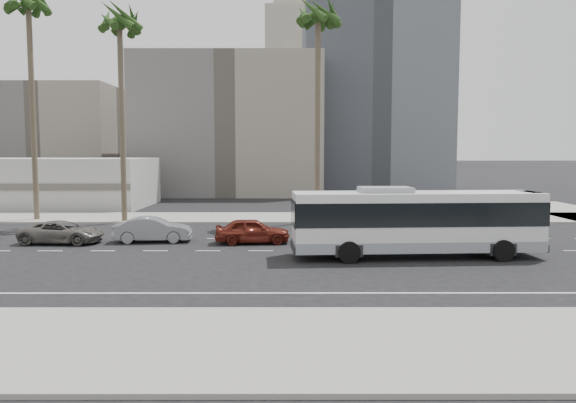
{
  "coord_description": "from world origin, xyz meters",
  "views": [
    {
      "loc": [
        -4.49,
        -31.07,
        5.61
      ],
      "look_at": [
        -4.42,
        4.0,
        2.48
      ],
      "focal_mm": 34.42,
      "sensor_mm": 36.0,
      "label": 1
    }
  ],
  "objects_px": {
    "city_bus": "(416,220)",
    "car_a": "(252,231)",
    "car_c": "(62,232)",
    "palm_near": "(318,21)",
    "car_b": "(153,230)",
    "palm_mid": "(120,28)",
    "palm_far": "(28,8)"
  },
  "relations": [
    {
      "from": "palm_near",
      "to": "palm_mid",
      "type": "xyz_separation_m",
      "value": [
        -15.47,
        -0.37,
        -0.57
      ]
    },
    {
      "from": "car_b",
      "to": "palm_mid",
      "type": "relative_size",
      "value": 0.28
    },
    {
      "from": "city_bus",
      "to": "palm_mid",
      "type": "relative_size",
      "value": 0.78
    },
    {
      "from": "car_b",
      "to": "palm_far",
      "type": "relative_size",
      "value": 0.25
    },
    {
      "from": "city_bus",
      "to": "palm_mid",
      "type": "distance_m",
      "value": 28.1
    },
    {
      "from": "palm_far",
      "to": "palm_mid",
      "type": "bearing_deg",
      "value": -8.39
    },
    {
      "from": "city_bus",
      "to": "car_a",
      "type": "distance_m",
      "value": 10.18
    },
    {
      "from": "car_c",
      "to": "palm_far",
      "type": "relative_size",
      "value": 0.27
    },
    {
      "from": "car_a",
      "to": "palm_mid",
      "type": "bearing_deg",
      "value": 41.55
    },
    {
      "from": "car_a",
      "to": "palm_far",
      "type": "xyz_separation_m",
      "value": [
        -18.42,
        11.28,
        16.24
      ]
    },
    {
      "from": "palm_near",
      "to": "car_c",
      "type": "bearing_deg",
      "value": -147.25
    },
    {
      "from": "car_a",
      "to": "city_bus",
      "type": "bearing_deg",
      "value": -122.07
    },
    {
      "from": "car_c",
      "to": "palm_near",
      "type": "relative_size",
      "value": 0.29
    },
    {
      "from": "city_bus",
      "to": "palm_far",
      "type": "bearing_deg",
      "value": 146.68
    },
    {
      "from": "car_b",
      "to": "palm_far",
      "type": "distance_m",
      "value": 22.95
    },
    {
      "from": "city_bus",
      "to": "car_a",
      "type": "bearing_deg",
      "value": 149.96
    },
    {
      "from": "city_bus",
      "to": "car_b",
      "type": "relative_size",
      "value": 2.8
    },
    {
      "from": "city_bus",
      "to": "car_b",
      "type": "distance_m",
      "value": 16.17
    },
    {
      "from": "palm_mid",
      "to": "palm_near",
      "type": "bearing_deg",
      "value": 1.36
    },
    {
      "from": "palm_mid",
      "to": "palm_far",
      "type": "height_order",
      "value": "palm_far"
    },
    {
      "from": "car_b",
      "to": "palm_far",
      "type": "height_order",
      "value": "palm_far"
    },
    {
      "from": "car_a",
      "to": "car_c",
      "type": "bearing_deg",
      "value": 84.5
    },
    {
      "from": "palm_near",
      "to": "palm_far",
      "type": "bearing_deg",
      "value": 178.15
    },
    {
      "from": "car_a",
      "to": "palm_far",
      "type": "distance_m",
      "value": 27.02
    },
    {
      "from": "city_bus",
      "to": "palm_far",
      "type": "relative_size",
      "value": 0.71
    },
    {
      "from": "car_c",
      "to": "palm_far",
      "type": "distance_m",
      "value": 20.92
    },
    {
      "from": "car_a",
      "to": "palm_far",
      "type": "bearing_deg",
      "value": 53.11
    },
    {
      "from": "palm_far",
      "to": "car_a",
      "type": "bearing_deg",
      "value": -31.47
    },
    {
      "from": "car_b",
      "to": "car_a",
      "type": "bearing_deg",
      "value": -99.3
    },
    {
      "from": "car_c",
      "to": "palm_near",
      "type": "bearing_deg",
      "value": -54.34
    },
    {
      "from": "palm_mid",
      "to": "city_bus",
      "type": "bearing_deg",
      "value": -36.42
    },
    {
      "from": "car_a",
      "to": "palm_mid",
      "type": "height_order",
      "value": "palm_mid"
    }
  ]
}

